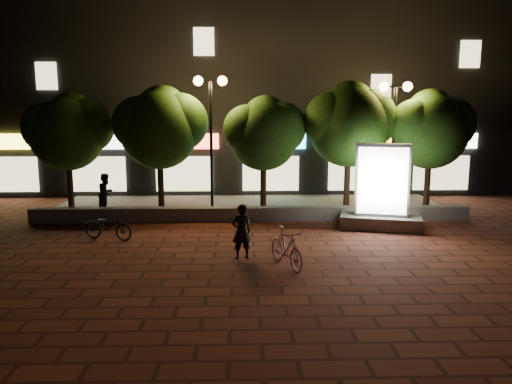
{
  "coord_description": "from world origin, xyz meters",
  "views": [
    {
      "loc": [
        -0.32,
        -13.35,
        3.98
      ],
      "look_at": [
        0.1,
        1.5,
        1.48
      ],
      "focal_mm": 34.0,
      "sensor_mm": 36.0,
      "label": 1
    }
  ],
  "objects_px": {
    "tree_right": "(350,122)",
    "scooter_parked": "(108,226)",
    "scooter_pink": "(286,248)",
    "rider": "(242,231)",
    "street_lamp_right": "(395,113)",
    "tree_mid": "(265,131)",
    "pedestrian": "(106,193)",
    "tree_far_left": "(69,129)",
    "ad_kiosk": "(382,194)",
    "tree_left": "(161,125)",
    "street_lamp_left": "(211,109)",
    "tree_far_right": "(431,127)"
  },
  "relations": [
    {
      "from": "tree_mid",
      "to": "ad_kiosk",
      "type": "height_order",
      "value": "tree_mid"
    },
    {
      "from": "street_lamp_right",
      "to": "ad_kiosk",
      "type": "relative_size",
      "value": 1.7
    },
    {
      "from": "street_lamp_right",
      "to": "scooter_parked",
      "type": "bearing_deg",
      "value": -159.48
    },
    {
      "from": "tree_left",
      "to": "street_lamp_right",
      "type": "xyz_separation_m",
      "value": [
        8.95,
        -0.26,
        0.45
      ]
    },
    {
      "from": "tree_far_left",
      "to": "tree_left",
      "type": "xyz_separation_m",
      "value": [
        3.5,
        0.0,
        0.15
      ]
    },
    {
      "from": "street_lamp_right",
      "to": "rider",
      "type": "relative_size",
      "value": 3.29
    },
    {
      "from": "tree_left",
      "to": "pedestrian",
      "type": "bearing_deg",
      "value": -169.66
    },
    {
      "from": "street_lamp_right",
      "to": "scooter_pink",
      "type": "xyz_separation_m",
      "value": [
        -4.7,
        -6.6,
        -3.38
      ]
    },
    {
      "from": "street_lamp_right",
      "to": "pedestrian",
      "type": "distance_m",
      "value": 11.45
    },
    {
      "from": "street_lamp_left",
      "to": "tree_far_right",
      "type": "bearing_deg",
      "value": 1.76
    },
    {
      "from": "street_lamp_right",
      "to": "ad_kiosk",
      "type": "xyz_separation_m",
      "value": [
        -1.09,
        -2.46,
        -2.72
      ]
    },
    {
      "from": "tree_mid",
      "to": "street_lamp_left",
      "type": "bearing_deg",
      "value": -172.69
    },
    {
      "from": "tree_far_left",
      "to": "scooter_pink",
      "type": "bearing_deg",
      "value": -41.53
    },
    {
      "from": "scooter_pink",
      "to": "rider",
      "type": "relative_size",
      "value": 1.13
    },
    {
      "from": "tree_far_left",
      "to": "rider",
      "type": "relative_size",
      "value": 3.06
    },
    {
      "from": "scooter_pink",
      "to": "pedestrian",
      "type": "xyz_separation_m",
      "value": [
        -6.34,
        6.48,
        0.34
      ]
    },
    {
      "from": "tree_mid",
      "to": "street_lamp_right",
      "type": "relative_size",
      "value": 0.9
    },
    {
      "from": "tree_far_right",
      "to": "pedestrian",
      "type": "bearing_deg",
      "value": -178.26
    },
    {
      "from": "tree_left",
      "to": "tree_far_right",
      "type": "distance_m",
      "value": 10.5
    },
    {
      "from": "tree_left",
      "to": "scooter_parked",
      "type": "xyz_separation_m",
      "value": [
        -1.06,
        -4.01,
        -3.01
      ]
    },
    {
      "from": "tree_mid",
      "to": "rider",
      "type": "relative_size",
      "value": 2.98
    },
    {
      "from": "street_lamp_right",
      "to": "rider",
      "type": "distance_m",
      "value": 8.83
    },
    {
      "from": "scooter_pink",
      "to": "scooter_parked",
      "type": "bearing_deg",
      "value": 129.66
    },
    {
      "from": "street_lamp_left",
      "to": "rider",
      "type": "distance_m",
      "value": 6.78
    },
    {
      "from": "street_lamp_left",
      "to": "rider",
      "type": "bearing_deg",
      "value": -78.8
    },
    {
      "from": "rider",
      "to": "tree_mid",
      "type": "bearing_deg",
      "value": -116.35
    },
    {
      "from": "tree_right",
      "to": "pedestrian",
      "type": "relative_size",
      "value": 3.27
    },
    {
      "from": "street_lamp_left",
      "to": "scooter_pink",
      "type": "bearing_deg",
      "value": -70.8
    },
    {
      "from": "tree_left",
      "to": "pedestrian",
      "type": "xyz_separation_m",
      "value": [
        -2.09,
        -0.38,
        -2.59
      ]
    },
    {
      "from": "tree_far_right",
      "to": "street_lamp_left",
      "type": "xyz_separation_m",
      "value": [
        -8.55,
        -0.26,
        0.66
      ]
    },
    {
      "from": "tree_far_right",
      "to": "ad_kiosk",
      "type": "distance_m",
      "value": 4.38
    },
    {
      "from": "street_lamp_right",
      "to": "rider",
      "type": "bearing_deg",
      "value": -135.13
    },
    {
      "from": "ad_kiosk",
      "to": "scooter_pink",
      "type": "distance_m",
      "value": 5.53
    },
    {
      "from": "tree_far_left",
      "to": "tree_right",
      "type": "relative_size",
      "value": 0.91
    },
    {
      "from": "tree_far_left",
      "to": "tree_far_right",
      "type": "bearing_deg",
      "value": 0.0
    },
    {
      "from": "scooter_pink",
      "to": "rider",
      "type": "bearing_deg",
      "value": 123.79
    },
    {
      "from": "street_lamp_right",
      "to": "scooter_pink",
      "type": "bearing_deg",
      "value": -125.47
    },
    {
      "from": "scooter_pink",
      "to": "tree_far_left",
      "type": "bearing_deg",
      "value": 116.42
    },
    {
      "from": "tree_left",
      "to": "rider",
      "type": "height_order",
      "value": "tree_left"
    },
    {
      "from": "ad_kiosk",
      "to": "pedestrian",
      "type": "bearing_deg",
      "value": 166.76
    },
    {
      "from": "street_lamp_left",
      "to": "rider",
      "type": "xyz_separation_m",
      "value": [
        1.15,
        -5.82,
        -3.27
      ]
    },
    {
      "from": "pedestrian",
      "to": "tree_left",
      "type": "bearing_deg",
      "value": -62.08
    },
    {
      "from": "ad_kiosk",
      "to": "street_lamp_left",
      "type": "bearing_deg",
      "value": 157.41
    },
    {
      "from": "tree_far_right",
      "to": "street_lamp_left",
      "type": "relative_size",
      "value": 0.92
    },
    {
      "from": "street_lamp_right",
      "to": "pedestrian",
      "type": "bearing_deg",
      "value": -179.38
    },
    {
      "from": "tree_left",
      "to": "tree_right",
      "type": "bearing_deg",
      "value": 0.0
    },
    {
      "from": "tree_right",
      "to": "scooter_parked",
      "type": "xyz_separation_m",
      "value": [
        -8.36,
        -4.01,
        -3.13
      ]
    },
    {
      "from": "tree_left",
      "to": "scooter_pink",
      "type": "distance_m",
      "value": 8.58
    },
    {
      "from": "pedestrian",
      "to": "tree_far_left",
      "type": "bearing_deg",
      "value": 92.42
    },
    {
      "from": "tree_right",
      "to": "rider",
      "type": "distance_m",
      "value": 7.91
    }
  ]
}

